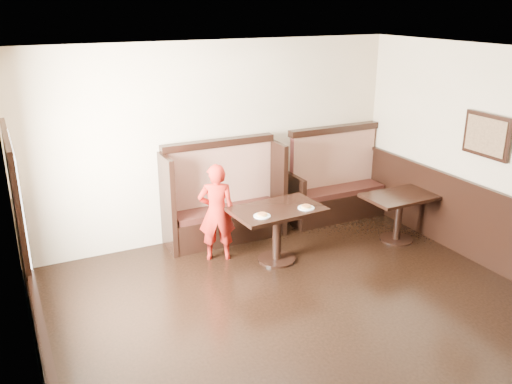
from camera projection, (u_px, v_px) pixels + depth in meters
ground at (359, 365)px, 5.18m from camera, size 7.00×7.00×0.00m
room_shell at (319, 297)px, 5.07m from camera, size 7.00×7.00×7.00m
booth_main at (223, 204)px, 7.79m from camera, size 1.75×0.72×1.45m
booth_neighbor at (336, 188)px, 8.61m from camera, size 1.65×0.72×1.45m
table_main at (277, 221)px, 7.08m from camera, size 1.22×0.80×0.75m
table_neighbor at (399, 207)px, 7.71m from camera, size 1.01×0.67×0.70m
child at (217, 212)px, 7.10m from camera, size 0.57×0.47×1.33m
pizza_plate_left at (262, 215)px, 6.75m from camera, size 0.21×0.21×0.04m
pizza_plate_right at (306, 207)px, 7.01m from camera, size 0.22×0.22×0.04m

